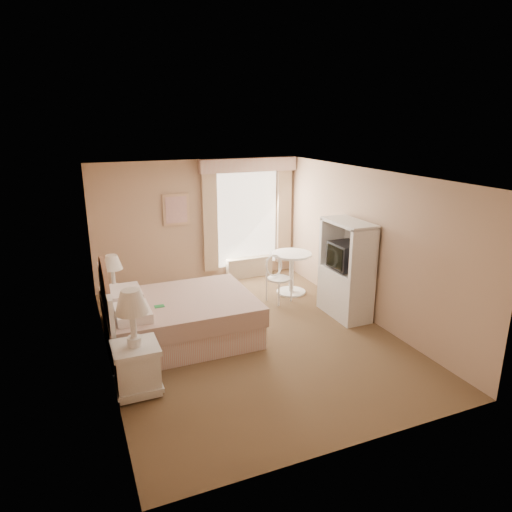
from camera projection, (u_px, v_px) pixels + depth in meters
name	position (u px, v px, depth m)	size (l,w,h in m)	color
room	(249.00, 259.00, 6.78)	(4.21, 5.51, 2.51)	brown
window	(248.00, 215.00, 9.48)	(2.05, 0.22, 2.51)	white
framed_art	(176.00, 210.00, 8.92)	(0.52, 0.04, 0.62)	tan
bed	(173.00, 318.00, 6.89)	(2.20, 1.73, 1.53)	tan
nightstand_near	(136.00, 355.00, 5.52)	(0.55, 0.55, 1.33)	white
nightstand_far	(115.00, 296.00, 7.60)	(0.46, 0.46, 1.11)	white
round_table	(292.00, 266.00, 8.75)	(0.76, 0.76, 0.80)	white
cafe_chair	(277.00, 275.00, 8.39)	(0.53, 0.53, 0.87)	white
armoire	(346.00, 277.00, 7.71)	(0.50, 1.00, 1.66)	white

